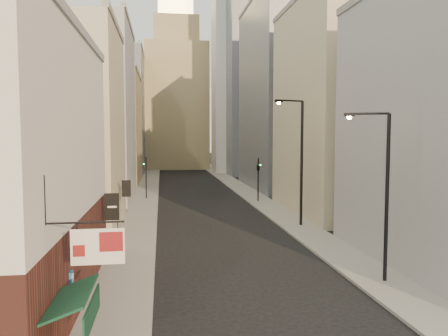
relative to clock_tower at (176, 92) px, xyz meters
The scene contains 16 objects.
sidewalk_left 41.32m from the clock_tower, 98.46° to the right, with size 3.00×140.00×0.15m, color gray.
sidewalk_right 41.64m from the clock_tower, 78.54° to the right, with size 3.00×140.00×0.15m, color gray.
near_building_left 84.40m from the clock_tower, 96.86° to the right, with size 8.30×23.04×12.30m.
left_bldg_beige 67.60m from the clock_tower, 99.46° to the right, with size 8.00×12.00×16.00m, color gray.
left_bldg_grey 51.76m from the clock_tower, 102.41° to the right, with size 8.00×16.00×20.00m, color gray.
left_bldg_tan 35.05m from the clock_tower, 108.97° to the right, with size 8.00×18.00×17.00m, color #97875E.
left_bldg_wingrid 17.23m from the clock_tower, 132.51° to the right, with size 8.00×20.00×24.00m, color gray.
right_bldg_beige 63.81m from the clock_tower, 78.16° to the right, with size 8.00×16.00×20.00m, color gray.
right_bldg_wingrid 44.21m from the clock_tower, 72.80° to the right, with size 8.00×20.00×26.00m, color gray.
highrise 24.93m from the clock_tower, 36.38° to the right, with size 21.00×23.00×51.20m.
clock_tower is the anchor object (origin of this frame).
white_tower 17.83m from the clock_tower, 51.84° to the right, with size 8.00×8.00×41.50m.
streetlamp_near 83.30m from the clock_tower, 84.84° to the right, with size 2.21×0.83×8.66m.
streetlamp_mid 69.58m from the clock_tower, 83.70° to the right, with size 2.62×1.07×10.35m.
traffic_light_left 52.94m from the clock_tower, 96.05° to the right, with size 0.59×0.52×5.00m.
traffic_light_right 56.82m from the clock_tower, 82.52° to the right, with size 0.74×0.74×5.00m.
Camera 1 is at (-4.57, -10.39, 7.51)m, focal length 35.00 mm.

